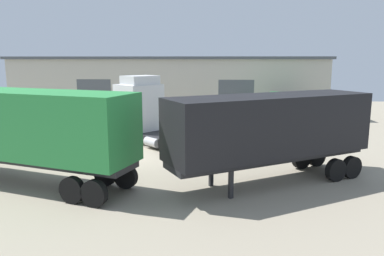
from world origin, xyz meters
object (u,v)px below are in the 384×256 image
tractor_unit_white (143,111)px  oil_drum (264,144)px  container_trailer_green (20,125)px  flatbed_truck_green (279,112)px  container_trailer_red (272,128)px

tractor_unit_white → oil_drum: size_ratio=7.48×
container_trailer_green → flatbed_truck_green: 19.92m
tractor_unit_white → oil_drum: (7.76, -2.41, -1.60)m
tractor_unit_white → container_trailer_green: (-3.54, -9.06, 0.57)m
tractor_unit_white → container_trailer_red: tractor_unit_white is taller
tractor_unit_white → container_trailer_red: bearing=174.6°
tractor_unit_white → container_trailer_red: 11.02m
flatbed_truck_green → oil_drum: 8.33m
container_trailer_green → container_trailer_red: container_trailer_green is taller
flatbed_truck_green → tractor_unit_white: bearing=140.1°
container_trailer_red → flatbed_truck_green: size_ratio=1.04×
flatbed_truck_green → oil_drum: size_ratio=10.19×
tractor_unit_white → container_trailer_green: size_ratio=0.60×
container_trailer_red → container_trailer_green: bearing=-25.8°
tractor_unit_white → oil_drum: tractor_unit_white is taller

